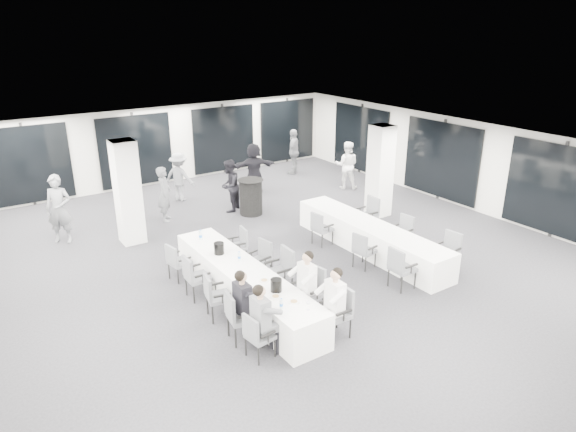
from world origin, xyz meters
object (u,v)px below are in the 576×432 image
Objects in this scene: chair_side_left_near at (400,266)px; standing_guest_f at (254,165)px; chair_main_right_fourth at (261,257)px; standing_guest_a at (164,190)px; standing_guest_c at (179,174)px; standing_guest_g at (58,205)px; chair_main_left_fourth at (194,275)px; standing_guest_h at (347,162)px; chair_side_left_far at (320,227)px; chair_main_right_mid at (282,268)px; ice_bucket_far at (219,248)px; chair_main_left_second at (238,314)px; chair_side_right_near at (449,249)px; chair_main_right_second at (311,288)px; chair_main_right_far at (239,243)px; chair_main_left_mid at (215,294)px; chair_side_right_mid at (403,230)px; chair_side_right_far at (369,213)px; banquet_table_main at (244,285)px; standing_guest_b at (229,182)px; ice_bucket_near at (276,285)px; standing_guest_d at (294,149)px; banquet_table_side at (370,238)px; chair_main_left_near at (257,334)px; chair_main_right_near at (339,309)px; chair_side_left_mid at (363,249)px; cocktail_table at (251,197)px.

standing_guest_f is (0.91, 7.92, 0.42)m from chair_side_left_near.
standing_guest_a is (-0.42, 4.83, 0.42)m from chair_main_right_fourth.
standing_guest_g is at bearing 73.95° from standing_guest_c.
standing_guest_h is (7.82, 4.26, 0.41)m from chair_main_left_fourth.
standing_guest_h is (3.86, 3.51, 0.44)m from chair_side_left_far.
standing_guest_h is (6.14, 5.12, 0.37)m from chair_main_right_mid.
chair_main_right_mid reaches higher than ice_bucket_far.
chair_side_right_near is (5.63, -0.22, -0.03)m from chair_main_left_second.
chair_main_right_second reaches higher than chair_main_right_far.
chair_main_right_second is at bearing -31.71° from standing_guest_g.
chair_main_left_mid is 4.32m from chair_side_left_far.
chair_side_right_mid is 1.35m from chair_side_right_far.
banquet_table_main is 4.79× the size of chair_main_right_mid.
standing_guest_b is at bearing 39.26° from standing_guest_h.
standing_guest_a reaches higher than ice_bucket_near.
chair_side_right_near is 9.23m from standing_guest_d.
chair_side_right_mid is (3.95, 0.21, -0.08)m from chair_main_right_mid.
chair_side_right_far reaches higher than chair_main_right_fourth.
chair_main_right_fourth reaches higher than chair_side_right_mid.
standing_guest_c reaches higher than chair_main_right_fourth.
chair_main_left_second is (-4.80, -1.64, 0.20)m from banquet_table_side.
standing_guest_f is (3.21, 4.73, 0.48)m from chair_main_right_far.
chair_main_left_near is 7.52m from standing_guest_a.
chair_main_right_far is 6.97m from standing_guest_h.
chair_main_right_near is 0.53× the size of standing_guest_b.
chair_main_left_fourth is (-0.01, 2.59, 0.06)m from chair_main_left_near.
standing_guest_h is at bearing 56.31° from banquet_table_side.
chair_main_left_second reaches higher than banquet_table_main.
chair_side_left_mid is 0.47× the size of standing_guest_h.
chair_main_left_mid is at bearing 88.22° from chair_side_right_mid.
chair_main_right_fourth is 6.38m from standing_guest_c.
chair_main_left_near is 9.67m from standing_guest_f.
banquet_table_main is 2.65× the size of standing_guest_a.
chair_main_left_near is at bearing 11.00° from standing_guest_d.
cocktail_table reaches higher than chair_main_right_fourth.
chair_side_right_near reaches higher than chair_side_right_mid.
standing_guest_a is 1.86m from standing_guest_c.
chair_main_right_fourth is 4.50m from chair_side_right_near.
chair_main_left_second reaches higher than chair_main_left_fourth.
chair_main_right_mid is 3.98× the size of ice_bucket_far.
standing_guest_c reaches higher than chair_main_right_mid.
chair_side_left_mid is 2.33m from chair_side_right_far.
standing_guest_c is 5.06m from standing_guest_d.
standing_guest_a reaches higher than standing_guest_b.
standing_guest_b reaches higher than chair_main_right_fourth.
banquet_table_side is 5.43× the size of chair_side_left_far.
chair_side_left_near is 0.46× the size of standing_guest_g.
ice_bucket_far reaches higher than chair_main_left_second.
chair_main_left_near is 3.98m from chair_main_right_far.
standing_guest_g is at bearing 23.45° from standing_guest_f.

